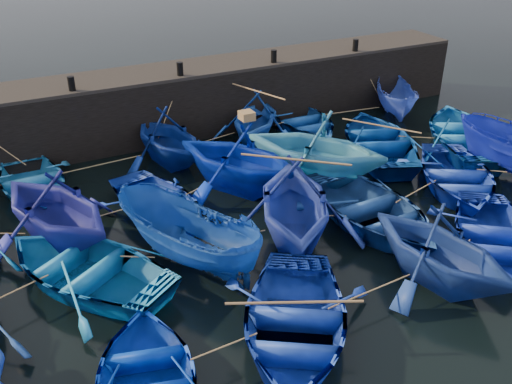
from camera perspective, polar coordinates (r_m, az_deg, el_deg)
name	(u,v)px	position (r m, az deg, el deg)	size (l,w,h in m)	color
ground	(309,266)	(15.43, 5.36, -7.37)	(120.00, 120.00, 0.00)	black
quay_wall	(175,103)	(23.41, -8.11, 8.84)	(26.00, 2.50, 2.50)	black
quay_top	(173,71)	(23.01, -8.34, 11.91)	(26.00, 2.50, 0.12)	black
bollard_1	(71,84)	(21.20, -17.98, 10.28)	(0.24, 0.24, 0.50)	black
bollard_2	(180,69)	(22.10, -7.61, 12.11)	(0.24, 0.24, 0.50)	black
bollard_3	(274,56)	(23.65, 1.79, 13.42)	(0.24, 0.24, 0.50)	black
bollard_4	(355,45)	(25.73, 9.92, 14.27)	(0.24, 0.24, 0.50)	black
boat_1	(31,182)	(19.93, -21.54, 0.92)	(3.10, 4.33, 0.90)	blue
boat_2	(168,137)	(20.63, -8.83, 5.48)	(3.48, 4.03, 2.12)	navy
boat_3	(255,117)	(22.27, -0.07, 7.50)	(3.39, 3.93, 2.07)	#1444A8
boat_4	(303,121)	(23.59, 4.72, 7.12)	(3.14, 4.39, 0.91)	navy
boat_5	(396,99)	(25.76, 13.87, 8.98)	(1.49, 3.95, 1.53)	blue
boat_7	(55,206)	(16.63, -19.46, -1.33)	(3.90, 4.52, 2.38)	navy
boat_8	(159,204)	(17.53, -9.72, -1.17)	(3.15, 4.40, 0.91)	#0E30B1
boat_9	(239,156)	(18.50, -1.74, 3.57)	(4.00, 4.64, 2.44)	#001C9A
boat_10	(316,146)	(19.19, 5.99, 4.58)	(4.20, 4.87, 2.56)	#3688D0
boat_11	(379,140)	(21.89, 12.23, 5.08)	(3.80, 5.31, 1.10)	navy
boat_12	(466,134)	(23.30, 20.22, 5.47)	(4.03, 5.63, 1.17)	#115DA9
boat_14	(85,266)	(15.09, -16.69, -7.14)	(3.58, 5.00, 1.04)	#1167B9
boat_15	(187,238)	(14.98, -6.92, -4.56)	(1.74, 4.61, 1.78)	navy
boat_16	(294,201)	(15.83, 3.81, -0.93)	(4.09, 4.74, 2.50)	#20359B
boat_17	(372,209)	(17.16, 11.50, -1.71)	(3.71, 5.19, 1.08)	navy
boat_18	(456,176)	(19.95, 19.41, 1.51)	(3.45, 4.83, 1.00)	#1939BE
boat_21	(148,379)	(11.96, -10.76, -17.89)	(3.03, 4.23, 0.88)	#0026A7
boat_22	(294,322)	(12.88, 3.78, -12.83)	(3.54, 4.95, 1.03)	#1433AA
boat_23	(441,247)	(14.87, 18.02, -5.26)	(3.57, 4.14, 2.18)	navy
boat_24	(493,234)	(17.10, 22.65, -3.92)	(3.24, 4.52, 0.94)	#112BAB
wooden_crate	(247,116)	(18.09, -0.93, 7.65)	(0.43, 0.45, 0.27)	olive
mooring_ropes	(237,163)	(18.83, -1.91, 2.87)	(18.36, 11.86, 2.10)	tan
loose_oars	(309,153)	(17.63, 5.28, 3.88)	(10.12, 12.43, 1.53)	#99724C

